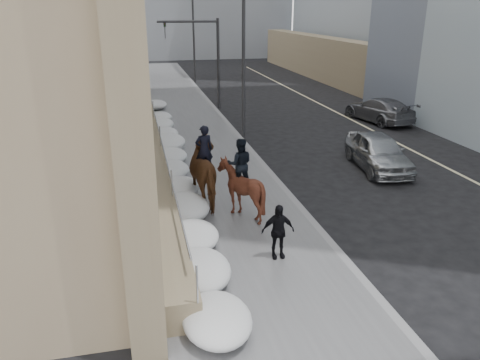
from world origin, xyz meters
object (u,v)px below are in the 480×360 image
Objects in this scene: pedestrian at (278,231)px; mounted_horse_right at (240,185)px; car_grey at (379,110)px; mounted_horse_left at (208,171)px; car_silver at (378,151)px.

mounted_horse_right is at bearing 99.45° from pedestrian.
pedestrian is 18.60m from car_grey.
pedestrian is at bearing 97.52° from mounted_horse_left.
pedestrian is 0.31× the size of car_grey.
mounted_horse_left is 0.62× the size of car_silver.
car_grey is (4.48, 8.26, -0.05)m from car_silver.
pedestrian reaches higher than car_silver.
mounted_horse_left reaches higher than pedestrian.
mounted_horse_right is 3.01m from pedestrian.
mounted_horse_right is at bearing -145.15° from car_silver.
mounted_horse_right is at bearing 115.40° from mounted_horse_left.
car_grey is (12.33, 10.69, -0.56)m from mounted_horse_left.
pedestrian is at bearing 107.28° from mounted_horse_right.
mounted_horse_right is 7.91m from car_silver.
car_silver is at bearing -142.15° from mounted_horse_right.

